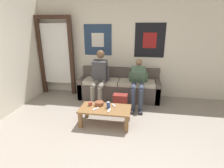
% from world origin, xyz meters
% --- Properties ---
extents(ground_plane, '(18.00, 18.00, 0.00)m').
position_xyz_m(ground_plane, '(0.00, 0.00, 0.00)').
color(ground_plane, gray).
extents(wall_back, '(10.00, 0.07, 2.55)m').
position_xyz_m(wall_back, '(0.00, 2.72, 1.28)').
color(wall_back, silver).
rests_on(wall_back, ground_plane).
extents(door_frame, '(1.00, 0.10, 2.15)m').
position_xyz_m(door_frame, '(-1.59, 2.50, 1.20)').
color(door_frame, '#382319').
rests_on(door_frame, ground_plane).
extents(couch, '(2.11, 0.66, 0.80)m').
position_xyz_m(couch, '(0.19, 2.38, 0.29)').
color(couch, '#564C47').
rests_on(couch, ground_plane).
extents(coffee_table, '(1.00, 0.52, 0.34)m').
position_xyz_m(coffee_table, '(0.09, 1.00, 0.28)').
color(coffee_table, olive).
rests_on(coffee_table, ground_plane).
extents(person_seated_adult, '(0.47, 0.84, 1.31)m').
position_xyz_m(person_seated_adult, '(-0.26, 2.03, 0.72)').
color(person_seated_adult, gray).
rests_on(person_seated_adult, ground_plane).
extents(person_seated_teen, '(0.47, 0.97, 1.09)m').
position_xyz_m(person_seated_teen, '(0.69, 2.05, 0.61)').
color(person_seated_teen, '#384256').
rests_on(person_seated_teen, ground_plane).
extents(backpack, '(0.33, 0.23, 0.39)m').
position_xyz_m(backpack, '(0.31, 1.64, 0.19)').
color(backpack, maroon).
rests_on(backpack, ground_plane).
extents(ceramic_bowl, '(0.18, 0.18, 0.08)m').
position_xyz_m(ceramic_bowl, '(-0.05, 1.12, 0.39)').
color(ceramic_bowl, brown).
rests_on(ceramic_bowl, coffee_table).
extents(pillar_candle, '(0.08, 0.08, 0.09)m').
position_xyz_m(pillar_candle, '(-0.23, 1.08, 0.38)').
color(pillar_candle, '#B24C42').
rests_on(pillar_candle, coffee_table).
extents(drink_can_blue, '(0.07, 0.07, 0.12)m').
position_xyz_m(drink_can_blue, '(0.15, 1.03, 0.41)').
color(drink_can_blue, '#28479E').
rests_on(drink_can_blue, coffee_table).
extents(game_controller_near_left, '(0.05, 0.15, 0.03)m').
position_xyz_m(game_controller_near_left, '(0.19, 0.89, 0.36)').
color(game_controller_near_left, white).
rests_on(game_controller_near_left, coffee_table).
extents(game_controller_near_right, '(0.11, 0.14, 0.03)m').
position_xyz_m(game_controller_near_right, '(0.24, 1.13, 0.36)').
color(game_controller_near_right, white).
rests_on(game_controller_near_right, coffee_table).
extents(game_controller_far_center, '(0.12, 0.13, 0.03)m').
position_xyz_m(game_controller_far_center, '(-0.08, 0.92, 0.36)').
color(game_controller_far_center, white).
rests_on(game_controller_far_center, coffee_table).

